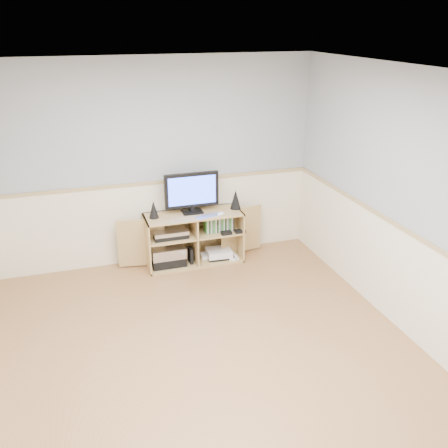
{
  "coord_description": "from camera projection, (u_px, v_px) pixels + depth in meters",
  "views": [
    {
      "loc": [
        -0.97,
        -3.54,
        2.86
      ],
      "look_at": [
        0.56,
        1.2,
        0.81
      ],
      "focal_mm": 40.0,
      "sensor_mm": 36.0,
      "label": 1
    }
  ],
  "objects": [
    {
      "name": "av_components",
      "position": [
        169.0,
        249.0,
        6.18
      ],
      "size": [
        0.51,
        0.31,
        0.47
      ],
      "color": "black",
      "rests_on": "media_cabinet"
    },
    {
      "name": "mouse",
      "position": [
        221.0,
        214.0,
        6.07
      ],
      "size": [
        0.11,
        0.09,
        0.04
      ],
      "primitive_type": "ellipsoid",
      "rotation": [
        0.0,
        0.0,
        0.25
      ],
      "color": "white",
      "rests_on": "media_cabinet"
    },
    {
      "name": "monitor",
      "position": [
        192.0,
        191.0,
        6.04
      ],
      "size": [
        0.67,
        0.18,
        0.51
      ],
      "color": "black",
      "rests_on": "media_cabinet"
    },
    {
      "name": "speaker_right",
      "position": [
        236.0,
        199.0,
        6.23
      ],
      "size": [
        0.13,
        0.13,
        0.24
      ],
      "primitive_type": "cone",
      "color": "black",
      "rests_on": "media_cabinet"
    },
    {
      "name": "speaker_left",
      "position": [
        154.0,
        209.0,
        5.95
      ],
      "size": [
        0.12,
        0.12,
        0.22
      ],
      "primitive_type": "cone",
      "color": "black",
      "rests_on": "media_cabinet"
    },
    {
      "name": "keyboard",
      "position": [
        208.0,
        216.0,
        6.03
      ],
      "size": [
        0.34,
        0.21,
        0.01
      ],
      "primitive_type": "cube",
      "rotation": [
        0.0,
        0.0,
        0.26
      ],
      "color": "silver",
      "rests_on": "media_cabinet"
    },
    {
      "name": "game_consoles",
      "position": [
        218.0,
        254.0,
        6.4
      ],
      "size": [
        0.45,
        0.3,
        0.11
      ],
      "color": "white",
      "rests_on": "media_cabinet"
    },
    {
      "name": "media_cabinet",
      "position": [
        193.0,
        236.0,
        6.28
      ],
      "size": [
        1.87,
        0.45,
        0.65
      ],
      "color": "tan",
      "rests_on": "floor"
    },
    {
      "name": "game_cases",
      "position": [
        219.0,
        224.0,
        6.24
      ],
      "size": [
        0.36,
        0.14,
        0.19
      ],
      "primitive_type": "cube",
      "color": "#3F8C3F",
      "rests_on": "media_cabinet"
    },
    {
      "name": "wall_outlet",
      "position": [
        232.0,
        206.0,
        6.5
      ],
      "size": [
        0.12,
        0.03,
        0.12
      ],
      "primitive_type": "cube",
      "color": "white",
      "rests_on": "wall_back"
    },
    {
      "name": "room",
      "position": [
        193.0,
        235.0,
        4.11
      ],
      "size": [
        4.04,
        4.54,
        2.54
      ],
      "color": "#A87F4A",
      "rests_on": "ground"
    }
  ]
}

